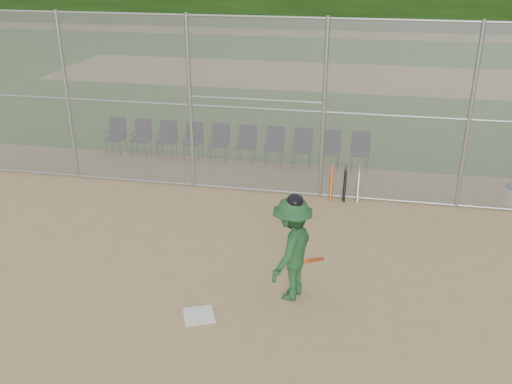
% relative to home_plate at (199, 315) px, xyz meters
% --- Properties ---
extents(ground, '(100.00, 100.00, 0.00)m').
position_rel_home_plate_xyz_m(ground, '(0.43, -0.05, -0.01)').
color(ground, tan).
rests_on(ground, ground).
extents(grass_strip, '(100.00, 100.00, 0.00)m').
position_rel_home_plate_xyz_m(grass_strip, '(0.43, 17.95, -0.00)').
color(grass_strip, '#235D1B').
rests_on(grass_strip, ground).
extents(dirt_patch_far, '(24.00, 24.00, 0.00)m').
position_rel_home_plate_xyz_m(dirt_patch_far, '(0.43, 17.95, -0.00)').
color(dirt_patch_far, tan).
rests_on(dirt_patch_far, ground).
extents(backstop_fence, '(16.09, 0.09, 4.00)m').
position_rel_home_plate_xyz_m(backstop_fence, '(0.43, 4.95, 2.06)').
color(backstop_fence, gray).
rests_on(backstop_fence, ground).
extents(home_plate, '(0.61, 0.61, 0.02)m').
position_rel_home_plate_xyz_m(home_plate, '(0.00, 0.00, 0.00)').
color(home_plate, white).
rests_on(home_plate, ground).
extents(batter_at_plate, '(1.01, 1.43, 1.84)m').
position_rel_home_plate_xyz_m(batter_at_plate, '(1.33, 0.84, 0.88)').
color(batter_at_plate, '#215229').
rests_on(batter_at_plate, ground).
extents(water_cooler, '(0.37, 0.37, 0.46)m').
position_rel_home_plate_xyz_m(water_cooler, '(5.65, 5.33, 0.22)').
color(water_cooler, white).
rests_on(water_cooler, ground).
extents(spare_bats, '(0.66, 0.35, 0.83)m').
position_rel_home_plate_xyz_m(spare_bats, '(1.99, 4.88, 0.40)').
color(spare_bats, '#D84C14').
rests_on(spare_bats, ground).
extents(chair_0, '(0.54, 0.52, 0.96)m').
position_rel_home_plate_xyz_m(chair_0, '(-4.36, 6.83, 0.47)').
color(chair_0, '#110F38').
rests_on(chair_0, ground).
extents(chair_1, '(0.54, 0.52, 0.96)m').
position_rel_home_plate_xyz_m(chair_1, '(-3.63, 6.83, 0.47)').
color(chair_1, '#110F38').
rests_on(chair_1, ground).
extents(chair_2, '(0.54, 0.52, 0.96)m').
position_rel_home_plate_xyz_m(chair_2, '(-2.89, 6.83, 0.47)').
color(chair_2, '#110F38').
rests_on(chair_2, ground).
extents(chair_3, '(0.54, 0.52, 0.96)m').
position_rel_home_plate_xyz_m(chair_3, '(-2.16, 6.83, 0.47)').
color(chair_3, '#110F38').
rests_on(chair_3, ground).
extents(chair_4, '(0.54, 0.52, 0.96)m').
position_rel_home_plate_xyz_m(chair_4, '(-1.42, 6.83, 0.47)').
color(chair_4, '#110F38').
rests_on(chair_4, ground).
extents(chair_5, '(0.54, 0.52, 0.96)m').
position_rel_home_plate_xyz_m(chair_5, '(-0.68, 6.83, 0.47)').
color(chair_5, '#110F38').
rests_on(chair_5, ground).
extents(chair_6, '(0.54, 0.52, 0.96)m').
position_rel_home_plate_xyz_m(chair_6, '(0.05, 6.83, 0.47)').
color(chair_6, '#110F38').
rests_on(chair_6, ground).
extents(chair_7, '(0.54, 0.52, 0.96)m').
position_rel_home_plate_xyz_m(chair_7, '(0.79, 6.83, 0.47)').
color(chair_7, '#110F38').
rests_on(chair_7, ground).
extents(chair_8, '(0.54, 0.52, 0.96)m').
position_rel_home_plate_xyz_m(chair_8, '(1.52, 6.83, 0.47)').
color(chair_8, '#110F38').
rests_on(chair_8, ground).
extents(chair_9, '(0.54, 0.52, 0.96)m').
position_rel_home_plate_xyz_m(chair_9, '(2.26, 6.83, 0.47)').
color(chair_9, '#110F38').
rests_on(chair_9, ground).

